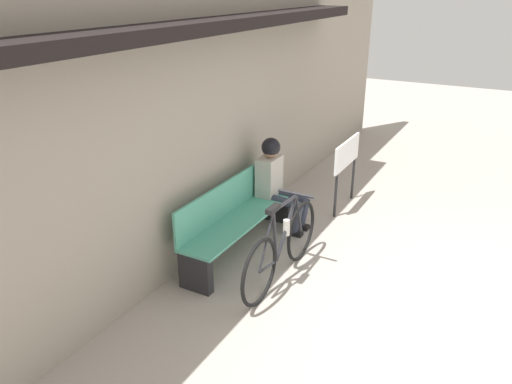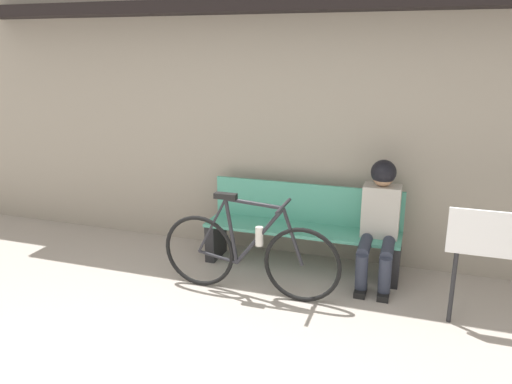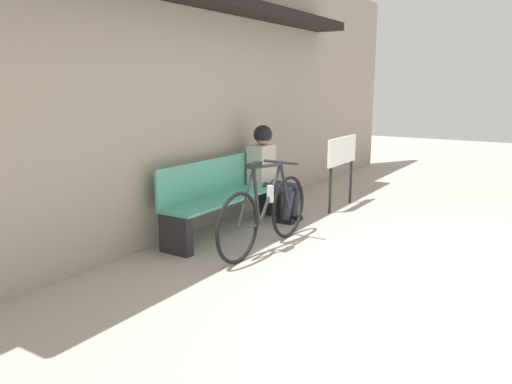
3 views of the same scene
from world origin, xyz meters
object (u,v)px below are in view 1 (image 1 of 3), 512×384
at_px(bicycle, 282,247).
at_px(person_seated, 276,178).
at_px(signboard, 347,158).
at_px(park_bench_near, 237,219).

relative_size(bicycle, person_seated, 1.42).
xyz_separation_m(bicycle, signboard, (2.04, 0.05, 0.33)).
relative_size(park_bench_near, bicycle, 1.17).
distance_m(person_seated, signboard, 1.13).
xyz_separation_m(park_bench_near, signboard, (1.73, -0.67, 0.32)).
bearing_deg(signboard, bicycle, -178.67).
distance_m(bicycle, person_seated, 1.25).
xyz_separation_m(person_seated, signboard, (0.98, -0.55, 0.05)).
distance_m(park_bench_near, person_seated, 0.80).
bearing_deg(signboard, park_bench_near, 158.75).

